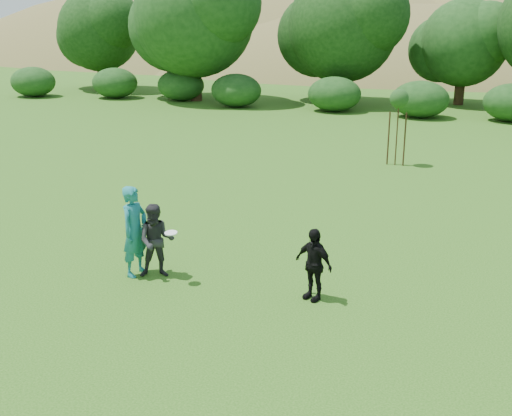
{
  "coord_description": "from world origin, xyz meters",
  "views": [
    {
      "loc": [
        5.07,
        -10.69,
        5.63
      ],
      "look_at": [
        0.0,
        3.0,
        1.1
      ],
      "focal_mm": 45.0,
      "sensor_mm": 36.0,
      "label": 1
    }
  ],
  "objects": [
    {
      "name": "ground",
      "position": [
        0.0,
        0.0,
        0.0
      ],
      "size": [
        120.0,
        120.0,
        0.0
      ],
      "primitive_type": "plane",
      "color": "#19470C",
      "rests_on": "ground"
    },
    {
      "name": "sapling",
      "position": [
        1.79,
        13.33,
        2.42
      ],
      "size": [
        0.7,
        0.7,
        2.85
      ],
      "color": "#3E2718",
      "rests_on": "ground"
    },
    {
      "name": "tree_row",
      "position": [
        3.23,
        28.68,
        4.87
      ],
      "size": [
        53.92,
        10.38,
        9.62
      ],
      "color": "#3A2616",
      "rests_on": "ground"
    },
    {
      "name": "player_grey",
      "position": [
        -1.5,
        0.82,
        0.82
      ],
      "size": [
        0.99,
        0.9,
        1.65
      ],
      "primitive_type": "imported",
      "rotation": [
        0.0,
        0.0,
        0.43
      ],
      "color": "#28272A",
      "rests_on": "ground"
    },
    {
      "name": "player_teal",
      "position": [
        -1.99,
        0.75,
        1.01
      ],
      "size": [
        0.58,
        0.8,
        2.02
      ],
      "primitive_type": "imported",
      "rotation": [
        0.0,
        0.0,
        1.43
      ],
      "color": "#1A7076",
      "rests_on": "ground"
    },
    {
      "name": "player_black",
      "position": [
        2.01,
        0.89,
        0.75
      ],
      "size": [
        0.96,
        0.69,
        1.51
      ],
      "primitive_type": "imported",
      "rotation": [
        0.0,
        0.0,
        -0.41
      ],
      "color": "black",
      "rests_on": "ground"
    },
    {
      "name": "hillside",
      "position": [
        -0.56,
        68.45,
        -11.97
      ],
      "size": [
        150.0,
        72.0,
        52.0
      ],
      "color": "olive",
      "rests_on": "ground"
    },
    {
      "name": "frisbee",
      "position": [
        -1.03,
        0.61,
        1.13
      ],
      "size": [
        0.27,
        0.27,
        0.05
      ],
      "color": "white",
      "rests_on": "ground"
    }
  ]
}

